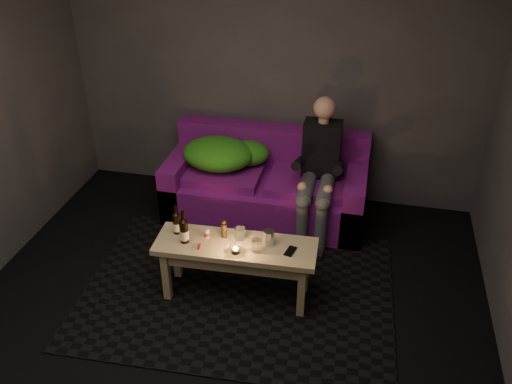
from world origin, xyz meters
TOP-DOWN VIEW (x-y plane):
  - floor at (0.00, 0.00)m, footprint 4.50×4.50m
  - room at (0.00, 0.47)m, footprint 4.50×4.50m
  - rug at (0.04, 0.63)m, footprint 2.53×1.89m
  - sofa at (0.03, 1.82)m, footprint 1.87×0.84m
  - green_blanket at (-0.39, 1.81)m, footprint 0.82×0.56m
  - person at (0.53, 1.66)m, footprint 0.34×0.78m
  - coffee_table at (0.04, 0.58)m, footprint 1.24×0.44m
  - beer_bottle_a at (-0.44, 0.62)m, footprint 0.06×0.06m
  - beer_bottle_b at (-0.34, 0.53)m, footprint 0.07×0.07m
  - salt_shaker at (-0.19, 0.62)m, footprint 0.05×0.05m
  - pepper_mill at (-0.07, 0.65)m, footprint 0.05×0.05m
  - tumbler_back at (0.06, 0.65)m, footprint 0.08×0.08m
  - tealight at (0.07, 0.48)m, footprint 0.07×0.07m
  - tumbler_front at (0.21, 0.53)m, footprint 0.08×0.08m
  - steel_cup at (0.29, 0.64)m, footprint 0.10×0.10m
  - smartphone at (0.46, 0.58)m, footprint 0.09×0.14m
  - red_lighter at (-0.22, 0.48)m, footprint 0.02×0.07m

SIDE VIEW (x-z plane):
  - floor at x=0.00m, z-range 0.00..0.00m
  - rug at x=0.04m, z-range 0.00..0.01m
  - sofa at x=0.03m, z-range -0.11..0.69m
  - coffee_table at x=0.04m, z-range 0.16..0.66m
  - smartphone at x=0.46m, z-range 0.50..0.51m
  - red_lighter at x=-0.22m, z-range 0.50..0.51m
  - tealight at x=0.07m, z-range 0.50..0.55m
  - salt_shaker at x=-0.19m, z-range 0.50..0.58m
  - tumbler_front at x=0.21m, z-range 0.50..0.60m
  - tumbler_back at x=0.06m, z-range 0.50..0.60m
  - steel_cup at x=0.29m, z-range 0.50..0.62m
  - pepper_mill at x=-0.07m, z-range 0.50..0.62m
  - beer_bottle_a at x=-0.44m, z-range 0.47..0.72m
  - beer_bottle_b at x=-0.34m, z-range 0.47..0.74m
  - green_blanket at x=-0.39m, z-range 0.47..0.75m
  - person at x=0.53m, z-range 0.02..1.27m
  - room at x=0.00m, z-range -0.61..3.89m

